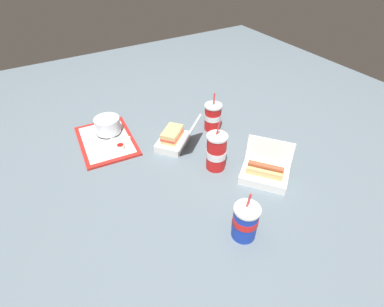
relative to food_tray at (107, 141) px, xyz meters
The scene contains 11 objects.
ground_plane 0.43m from the food_tray, 142.88° to the right, with size 3.20×3.20×0.00m, color slate.
food_tray is the anchor object (origin of this frame).
cake_container 0.08m from the food_tray, 31.24° to the right, with size 0.13×0.13×0.08m.
ketchup_cup 0.12m from the food_tray, 161.41° to the right, with size 0.04×0.04×0.02m.
napkin_stack 0.08m from the food_tray, 144.24° to the right, with size 0.10×0.10×0.00m, color white.
plastic_fork 0.08m from the food_tray, 136.47° to the left, with size 0.11×0.01×0.01m, color white.
clamshell_hotdog_front 0.80m from the food_tray, 140.89° to the right, with size 0.25×0.24×0.16m.
clamshell_sandwich_right 0.35m from the food_tray, 125.90° to the right, with size 0.25×0.25×0.16m.
soda_cup_left 0.84m from the food_tray, 163.10° to the right, with size 0.09×0.09×0.20m.
soda_cup_front 0.58m from the food_tray, 140.44° to the right, with size 0.09×0.09×0.24m.
soda_cup_corner 0.56m from the food_tray, 108.50° to the right, with size 0.09×0.09×0.21m.
Camera 1 is at (-0.93, 0.51, 0.91)m, focal length 28.00 mm.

